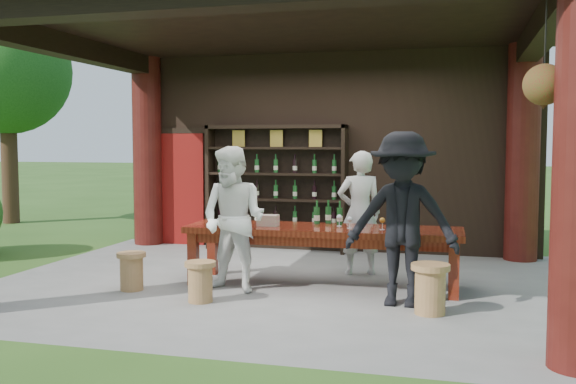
% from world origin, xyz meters
% --- Properties ---
extents(ground, '(90.00, 90.00, 0.00)m').
position_xyz_m(ground, '(0.00, 0.00, 0.00)').
color(ground, '#2D5119').
rests_on(ground, ground).
extents(pavilion, '(7.50, 6.00, 3.60)m').
position_xyz_m(pavilion, '(-0.01, 0.43, 2.13)').
color(pavilion, slate).
rests_on(pavilion, ground).
extents(wine_shelf, '(2.39, 0.36, 2.10)m').
position_xyz_m(wine_shelf, '(-0.75, 2.45, 1.05)').
color(wine_shelf, black).
rests_on(wine_shelf, ground).
extents(tasting_table, '(3.46, 0.93, 0.75)m').
position_xyz_m(tasting_table, '(0.56, 0.00, 0.63)').
color(tasting_table, '#56170C').
rests_on(tasting_table, ground).
extents(stool_near_left, '(0.35, 0.35, 0.46)m').
position_xyz_m(stool_near_left, '(-0.62, -1.16, 0.25)').
color(stool_near_left, olive).
rests_on(stool_near_left, ground).
extents(stool_near_right, '(0.41, 0.41, 0.54)m').
position_xyz_m(stool_near_right, '(1.93, -1.03, 0.28)').
color(stool_near_right, olive).
rests_on(stool_near_right, ground).
extents(stool_far_left, '(0.35, 0.35, 0.47)m').
position_xyz_m(stool_far_left, '(-1.66, -0.83, 0.25)').
color(stool_far_left, olive).
rests_on(stool_far_left, ground).
extents(host, '(0.72, 0.60, 1.70)m').
position_xyz_m(host, '(0.90, 0.83, 0.85)').
color(host, beige).
rests_on(host, ground).
extents(guest_woman, '(0.98, 0.83, 1.77)m').
position_xyz_m(guest_woman, '(-0.42, -0.58, 0.88)').
color(guest_woman, white).
rests_on(guest_woman, ground).
extents(guest_man, '(1.28, 0.78, 1.93)m').
position_xyz_m(guest_man, '(1.60, -0.73, 0.96)').
color(guest_man, black).
rests_on(guest_man, ground).
extents(table_bottles, '(0.38, 0.18, 0.31)m').
position_xyz_m(table_bottles, '(0.57, 0.30, 0.90)').
color(table_bottles, '#194C1E').
rests_on(table_bottles, tasting_table).
extents(table_glasses, '(0.96, 0.26, 0.15)m').
position_xyz_m(table_glasses, '(1.18, 0.04, 0.82)').
color(table_glasses, silver).
rests_on(table_glasses, tasting_table).
extents(napkin_basket, '(0.26, 0.18, 0.14)m').
position_xyz_m(napkin_basket, '(-0.14, -0.07, 0.82)').
color(napkin_basket, '#BF6672').
rests_on(napkin_basket, tasting_table).
extents(shrubs, '(15.05, 9.82, 1.36)m').
position_xyz_m(shrubs, '(2.63, 1.07, 0.55)').
color(shrubs, '#194C14').
rests_on(shrubs, ground).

